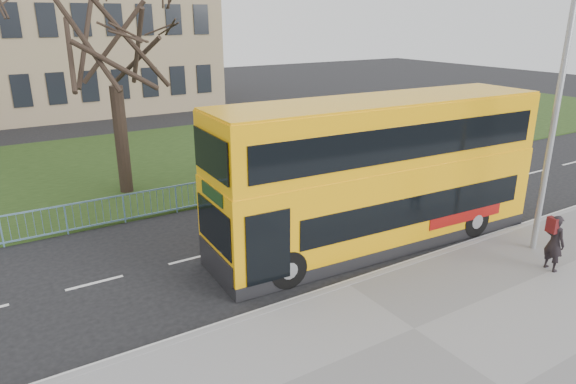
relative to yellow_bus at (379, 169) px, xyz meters
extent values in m
plane|color=black|center=(-2.70, -0.39, -2.56)|extent=(120.00, 120.00, 0.00)
cube|color=gray|center=(-2.70, -1.94, -2.49)|extent=(80.00, 0.20, 0.14)
cube|color=#1E3212|center=(-2.70, 13.91, -2.52)|extent=(80.00, 15.40, 0.08)
cube|color=#847454|center=(-7.70, 34.61, 4.44)|extent=(30.00, 15.00, 14.00)
cube|color=#F5A80A|center=(0.00, 0.01, -1.11)|extent=(11.53, 3.30, 2.12)
cube|color=#F5A80A|center=(0.00, 0.01, 0.13)|extent=(11.53, 3.30, 0.37)
cube|color=#F5A80A|center=(0.00, 0.01, 1.27)|extent=(11.47, 3.24, 1.90)
cube|color=black|center=(0.58, -1.39, -1.03)|extent=(8.79, 0.49, 0.92)
cube|color=black|center=(-0.07, -1.33, 1.17)|extent=(10.48, 0.58, 1.03)
cylinder|color=black|center=(-4.13, -1.00, -2.00)|extent=(1.14, 0.36, 1.13)
cylinder|color=black|center=(3.25, -1.38, -2.00)|extent=(1.14, 0.36, 1.13)
imported|color=black|center=(2.94, -4.43, -1.59)|extent=(0.49, 0.67, 1.71)
cylinder|color=#94989D|center=(3.89, -3.25, 2.07)|extent=(0.18, 0.18, 9.04)
camera|label=1|loc=(-10.91, -11.91, 4.69)|focal=32.00mm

